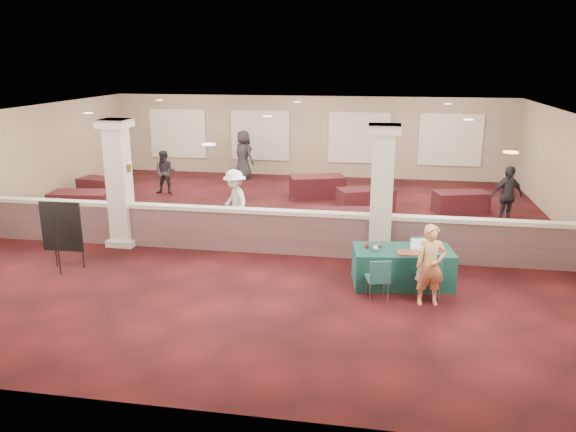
% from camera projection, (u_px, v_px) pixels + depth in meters
% --- Properties ---
extents(ground, '(16.00, 16.00, 0.00)m').
position_uv_depth(ground, '(269.00, 234.00, 15.34)').
color(ground, '#441113').
rests_on(ground, ground).
extents(wall_back, '(16.00, 0.04, 3.20)m').
position_uv_depth(wall_back, '(309.00, 137.00, 22.49)').
color(wall_back, gray).
rests_on(wall_back, ground).
extents(wall_front, '(16.00, 0.04, 3.20)m').
position_uv_depth(wall_front, '(143.00, 299.00, 7.32)').
color(wall_front, gray).
rests_on(wall_front, ground).
extents(ceiling, '(16.00, 16.00, 0.02)m').
position_uv_depth(ceiling, '(268.00, 116.00, 14.47)').
color(ceiling, silver).
rests_on(ceiling, wall_back).
extents(partition_wall, '(15.60, 0.28, 1.10)m').
position_uv_depth(partition_wall, '(256.00, 230.00, 13.76)').
color(partition_wall, '#53383C').
rests_on(partition_wall, ground).
extents(column_left, '(0.72, 0.72, 3.20)m').
position_uv_depth(column_left, '(119.00, 182.00, 14.05)').
color(column_left, beige).
rests_on(column_left, ground).
extents(column_right, '(0.72, 0.72, 3.20)m').
position_uv_depth(column_right, '(382.00, 192.00, 12.98)').
color(column_right, beige).
rests_on(column_right, ground).
extents(sconce_left, '(0.12, 0.12, 0.18)m').
position_uv_depth(sconce_left, '(108.00, 167.00, 14.00)').
color(sconce_left, brown).
rests_on(sconce_left, column_left).
extents(sconce_right, '(0.12, 0.12, 0.18)m').
position_uv_depth(sconce_right, '(129.00, 168.00, 13.90)').
color(sconce_right, brown).
rests_on(sconce_right, column_left).
extents(near_table, '(2.16, 1.30, 0.78)m').
position_uv_depth(near_table, '(402.00, 267.00, 11.81)').
color(near_table, '#0F3832').
rests_on(near_table, ground).
extents(conf_chair_main, '(0.50, 0.50, 0.99)m').
position_uv_depth(conf_chair_main, '(429.00, 271.00, 11.04)').
color(conf_chair_main, '#1F565A').
rests_on(conf_chair_main, ground).
extents(conf_chair_side, '(0.52, 0.52, 0.86)m').
position_uv_depth(conf_chair_side, '(379.00, 276.00, 10.99)').
color(conf_chair_side, '#1F565A').
rests_on(conf_chair_side, ground).
extents(easel_board, '(0.94, 0.48, 1.60)m').
position_uv_depth(easel_board, '(61.00, 227.00, 12.42)').
color(easel_board, black).
rests_on(easel_board, ground).
extents(woman, '(0.64, 0.49, 1.60)m').
position_uv_depth(woman, '(430.00, 265.00, 10.75)').
color(woman, '#F7A96B').
rests_on(woman, ground).
extents(far_table_front_left, '(1.89, 1.11, 0.73)m').
position_uv_depth(far_table_front_left, '(81.00, 203.00, 17.10)').
color(far_table_front_left, black).
rests_on(far_table_front_left, ground).
extents(far_table_front_center, '(1.80, 1.12, 0.68)m').
position_uv_depth(far_table_front_center, '(343.00, 222.00, 15.20)').
color(far_table_front_center, black).
rests_on(far_table_front_center, ground).
extents(far_table_front_right, '(1.89, 1.42, 0.69)m').
position_uv_depth(far_table_front_right, '(366.00, 199.00, 17.66)').
color(far_table_front_right, black).
rests_on(far_table_front_right, ground).
extents(far_table_back_left, '(1.73, 1.07, 0.66)m').
position_uv_depth(far_table_back_left, '(103.00, 187.00, 19.35)').
color(far_table_back_left, black).
rests_on(far_table_back_left, ground).
extents(far_table_back_center, '(2.02, 1.43, 0.74)m').
position_uv_depth(far_table_back_center, '(317.00, 187.00, 19.27)').
color(far_table_back_center, black).
rests_on(far_table_back_center, ground).
extents(far_table_back_right, '(1.76, 1.22, 0.65)m').
position_uv_depth(far_table_back_right, '(460.00, 202.00, 17.40)').
color(far_table_back_right, black).
rests_on(far_table_back_right, ground).
extents(attendee_a, '(0.77, 0.47, 1.54)m').
position_uv_depth(attendee_a, '(165.00, 172.00, 19.67)').
color(attendee_a, black).
rests_on(attendee_a, ground).
extents(attendee_b, '(1.10, 1.19, 1.74)m').
position_uv_depth(attendee_b, '(235.00, 201.00, 15.26)').
color(attendee_b, beige).
rests_on(attendee_b, ground).
extents(attendee_c, '(1.12, 0.87, 1.73)m').
position_uv_depth(attendee_c, '(507.00, 196.00, 15.88)').
color(attendee_c, black).
rests_on(attendee_c, ground).
extents(attendee_d, '(1.06, 0.97, 1.91)m').
position_uv_depth(attendee_d, '(244.00, 155.00, 22.12)').
color(attendee_d, black).
rests_on(attendee_d, ground).
extents(laptop_base, '(0.39, 0.29, 0.02)m').
position_uv_depth(laptop_base, '(419.00, 250.00, 11.65)').
color(laptop_base, '#B8B7BC').
rests_on(laptop_base, near_table).
extents(laptop_screen, '(0.35, 0.06, 0.24)m').
position_uv_depth(laptop_screen, '(419.00, 242.00, 11.73)').
color(laptop_screen, '#B8B7BC').
rests_on(laptop_screen, near_table).
extents(screen_glow, '(0.32, 0.05, 0.20)m').
position_uv_depth(screen_glow, '(419.00, 243.00, 11.73)').
color(screen_glow, silver).
rests_on(screen_glow, near_table).
extents(knitting, '(0.47, 0.38, 0.03)m').
position_uv_depth(knitting, '(408.00, 253.00, 11.45)').
color(knitting, '#C63F1F').
rests_on(knitting, near_table).
extents(yarn_cream, '(0.12, 0.12, 0.12)m').
position_uv_depth(yarn_cream, '(376.00, 248.00, 11.60)').
color(yarn_cream, beige).
rests_on(yarn_cream, near_table).
extents(yarn_red, '(0.11, 0.11, 0.11)m').
position_uv_depth(yarn_red, '(367.00, 246.00, 11.76)').
color(yarn_red, maroon).
rests_on(yarn_red, near_table).
extents(yarn_grey, '(0.11, 0.11, 0.11)m').
position_uv_depth(yarn_grey, '(379.00, 245.00, 11.83)').
color(yarn_grey, '#48484D').
rests_on(yarn_grey, near_table).
extents(scissors, '(0.13, 0.05, 0.01)m').
position_uv_depth(scissors, '(440.00, 254.00, 11.40)').
color(scissors, '#B41316').
rests_on(scissors, near_table).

